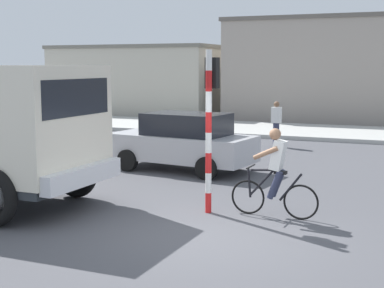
# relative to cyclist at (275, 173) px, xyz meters

# --- Properties ---
(ground_plane) EXTENTS (120.00, 120.00, 0.00)m
(ground_plane) POSITION_rel_cyclist_xyz_m (-0.82, -1.66, -0.86)
(ground_plane) COLOR #4C4C51
(sidewalk_far) EXTENTS (80.00, 5.00, 0.16)m
(sidewalk_far) POSITION_rel_cyclist_xyz_m (-0.82, 13.83, -0.78)
(sidewalk_far) COLOR #ADADA8
(sidewalk_far) RESTS_ON ground
(cyclist) EXTENTS (1.73, 0.50, 1.72)m
(cyclist) POSITION_rel_cyclist_xyz_m (0.00, 0.00, 0.00)
(cyclist) COLOR black
(cyclist) RESTS_ON ground
(traffic_light_pole) EXTENTS (0.24, 0.43, 3.20)m
(traffic_light_pole) POSITION_rel_cyclist_xyz_m (-1.29, -0.11, 1.20)
(traffic_light_pole) COLOR red
(traffic_light_pole) RESTS_ON ground
(car_red_near) EXTENTS (4.18, 2.24, 1.60)m
(car_red_near) POSITION_rel_cyclist_xyz_m (-3.60, 3.81, -0.05)
(car_red_near) COLOR #B7B7BC
(car_red_near) RESTS_ON ground
(pedestrian_near_kerb) EXTENTS (0.34, 0.22, 1.62)m
(pedestrian_near_kerb) POSITION_rel_cyclist_xyz_m (-2.43, 9.43, -0.02)
(pedestrian_near_kerb) COLOR #2D334C
(pedestrian_near_kerb) RESTS_ON ground
(building_corner_left) EXTENTS (9.78, 5.97, 4.01)m
(building_corner_left) POSITION_rel_cyclist_xyz_m (-13.26, 19.76, 1.15)
(building_corner_left) COLOR #B2AD9E
(building_corner_left) RESTS_ON ground
(building_mid_block) EXTENTS (11.00, 7.02, 5.31)m
(building_mid_block) POSITION_rel_cyclist_xyz_m (-2.04, 20.74, 1.80)
(building_mid_block) COLOR #9E9389
(building_mid_block) RESTS_ON ground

